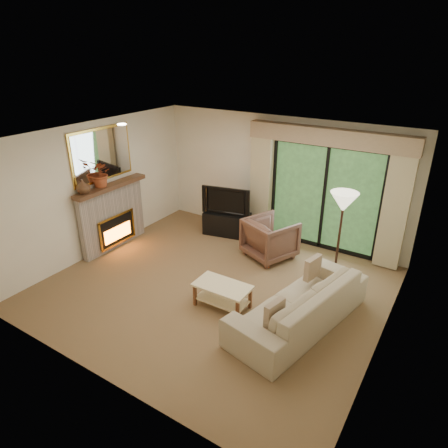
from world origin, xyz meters
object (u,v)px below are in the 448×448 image
Objects in this scene: sofa at (299,303)px; armchair at (270,238)px; coffee_table at (222,296)px; media_console at (227,223)px.

armchair is at bearing -129.56° from sofa.
armchair reaches higher than sofa.
armchair reaches higher than coffee_table.
coffee_table is at bearing -71.86° from media_console.
armchair is 0.36× the size of sofa.
sofa is (1.31, -1.65, -0.04)m from armchair.
media_console is at bearing -116.94° from sofa.
media_console is at bearing 119.82° from coffee_table.
coffee_table is (-1.20, -0.26, -0.15)m from sofa.
armchair is 1.93m from coffee_table.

